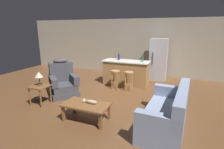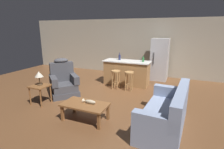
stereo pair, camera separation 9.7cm
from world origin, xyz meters
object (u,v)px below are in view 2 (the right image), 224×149
object	(u,v)px
table_lamp	(39,75)
end_table	(40,89)
couch	(167,114)
bottle_short_amber	(120,57)
bar_stool_left	(116,76)
kitchen_island	(127,73)
bar_stool_right	(129,78)
fish_figurine	(89,102)
recliner_near_lamp	(64,82)
refrigerator	(160,59)
bottle_tall_green	(143,59)
coffee_table	(85,106)

from	to	relation	value
table_lamp	end_table	bearing A→B (deg)	-76.50
couch	bottle_short_amber	bearing A→B (deg)	-48.28
bar_stool_left	kitchen_island	bearing A→B (deg)	72.18
end_table	bottle_short_amber	size ratio (longest dim) A/B	1.92
kitchen_island	bar_stool_right	bearing A→B (deg)	-64.13
fish_figurine	bar_stool_right	distance (m)	2.38
recliner_near_lamp	bottle_short_amber	xyz separation A→B (m)	(1.24, 1.94, 0.64)
refrigerator	couch	bearing A→B (deg)	-78.88
kitchen_island	bar_stool_right	xyz separation A→B (m)	(0.31, -0.63, -0.01)
end_table	fish_figurine	bearing A→B (deg)	-8.00
end_table	bottle_tall_green	size ratio (longest dim) A/B	2.42
bar_stool_left	bar_stool_right	world-z (taller)	same
coffee_table	bar_stool_left	world-z (taller)	bar_stool_left
recliner_near_lamp	bar_stool_right	bearing A→B (deg)	75.16
recliner_near_lamp	bottle_tall_green	xyz separation A→B (m)	(2.20, 1.90, 0.62)
coffee_table	bar_stool_left	distance (m)	2.44
end_table	refrigerator	size ratio (longest dim) A/B	0.32
kitchen_island	coffee_table	bearing A→B (deg)	-90.24
bottle_tall_green	bottle_short_amber	distance (m)	0.95
end_table	bar_stool_right	world-z (taller)	bar_stool_right
end_table	bar_stool_left	world-z (taller)	bar_stool_left
table_lamp	bar_stool_right	size ratio (longest dim) A/B	0.60
fish_figurine	bottle_short_amber	distance (m)	3.15
end_table	bottle_short_amber	bearing A→B (deg)	63.56
kitchen_island	bottle_tall_green	distance (m)	0.84
bottle_short_amber	coffee_table	bearing A→B (deg)	-84.28
coffee_table	end_table	distance (m)	1.74
couch	kitchen_island	bearing A→B (deg)	-52.12
recliner_near_lamp	kitchen_island	xyz separation A→B (m)	(1.57, 1.87, 0.06)
fish_figurine	refrigerator	bearing A→B (deg)	76.62
refrigerator	bottle_tall_green	size ratio (longest dim) A/B	7.61
fish_figurine	bar_stool_right	bearing A→B (deg)	84.15
fish_figurine	bar_stool_left	bearing A→B (deg)	96.39
recliner_near_lamp	end_table	distance (m)	0.89
coffee_table	end_table	size ratio (longest dim) A/B	1.96
coffee_table	fish_figurine	xyz separation A→B (m)	(0.08, 0.07, 0.10)
end_table	bottle_short_amber	distance (m)	3.20
bar_stool_right	refrigerator	size ratio (longest dim) A/B	0.39
coffee_table	refrigerator	xyz separation A→B (m)	(1.07, 4.26, 0.52)
kitchen_island	bottle_short_amber	bearing A→B (deg)	168.67
bottle_tall_green	bar_stool_left	bearing A→B (deg)	-141.40
refrigerator	bottle_tall_green	world-z (taller)	refrigerator
couch	bottle_short_amber	size ratio (longest dim) A/B	6.68
fish_figurine	table_lamp	size ratio (longest dim) A/B	0.83
coffee_table	refrigerator	bearing A→B (deg)	75.85
kitchen_island	bar_stool_right	world-z (taller)	kitchen_island
recliner_near_lamp	refrigerator	bearing A→B (deg)	91.04
bar_stool_right	bottle_tall_green	distance (m)	0.93
table_lamp	refrigerator	size ratio (longest dim) A/B	0.23
bottle_tall_green	table_lamp	bearing A→B (deg)	-130.55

